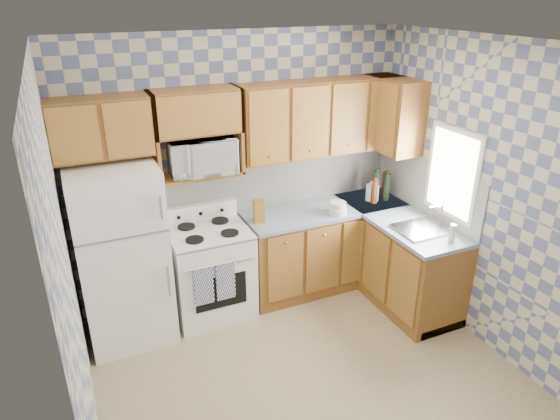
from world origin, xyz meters
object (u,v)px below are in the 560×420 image
object	(u,v)px
refrigerator	(122,256)
electric_kettle	(372,192)
stove_body	(211,273)
microwave	(201,155)

from	to	relation	value
refrigerator	electric_kettle	xyz separation A→B (m)	(2.66, 0.02, 0.17)
stove_body	refrigerator	bearing A→B (deg)	-178.22
stove_body	microwave	distance (m)	1.18
stove_body	electric_kettle	distance (m)	1.93
refrigerator	microwave	size ratio (longest dim) A/B	2.77
microwave	electric_kettle	bearing A→B (deg)	-2.70
refrigerator	electric_kettle	world-z (taller)	refrigerator
stove_body	microwave	size ratio (longest dim) A/B	1.49
microwave	electric_kettle	xyz separation A→B (m)	(1.82, -0.17, -0.61)
refrigerator	stove_body	distance (m)	0.89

